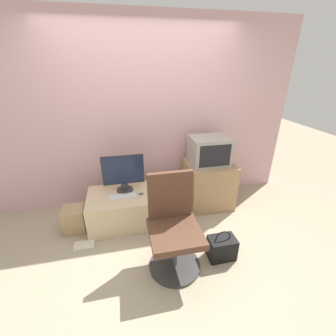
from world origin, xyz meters
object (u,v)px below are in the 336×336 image
object	(u,v)px
crt_tv	(209,151)
book	(84,245)
main_monitor	(123,173)
office_chair	(174,229)
keyboard	(123,196)
handbag	(222,248)
mouse	(141,194)
cardboard_box_lower	(75,219)

from	to	relation	value
crt_tv	book	distance (m)	2.03
main_monitor	office_chair	xyz separation A→B (m)	(0.45, -0.91, -0.25)
keyboard	office_chair	bearing A→B (deg)	-57.28
handbag	mouse	bearing A→B (deg)	134.35
keyboard	crt_tv	world-z (taller)	crt_tv
handbag	office_chair	bearing A→B (deg)	174.24
cardboard_box_lower	handbag	world-z (taller)	handbag
mouse	handbag	bearing A→B (deg)	-45.65
cardboard_box_lower	handbag	bearing A→B (deg)	-26.57
cardboard_box_lower	handbag	size ratio (longest dim) A/B	0.91
cardboard_box_lower	office_chair	bearing A→B (deg)	-34.69
handbag	book	distance (m)	1.62
keyboard	cardboard_box_lower	xyz separation A→B (m)	(-0.64, 0.02, -0.28)
crt_tv	cardboard_box_lower	bearing A→B (deg)	-173.18
handbag	book	bearing A→B (deg)	161.86
main_monitor	book	size ratio (longest dim) A/B	2.27
crt_tv	mouse	bearing A→B (deg)	-166.45
cardboard_box_lower	book	bearing A→B (deg)	-68.34
main_monitor	office_chair	world-z (taller)	office_chair
office_chair	cardboard_box_lower	distance (m)	1.39
crt_tv	book	world-z (taller)	crt_tv
keyboard	crt_tv	bearing A→B (deg)	11.16
crt_tv	main_monitor	bearing A→B (deg)	-175.83
keyboard	mouse	distance (m)	0.23
mouse	handbag	xyz separation A→B (m)	(0.80, -0.81, -0.32)
keyboard	handbag	world-z (taller)	keyboard
mouse	office_chair	distance (m)	0.80
book	mouse	bearing A→B (deg)	22.86
main_monitor	mouse	distance (m)	0.35
main_monitor	keyboard	size ratio (longest dim) A/B	1.61
mouse	cardboard_box_lower	world-z (taller)	mouse
main_monitor	crt_tv	xyz separation A→B (m)	(1.21, 0.09, 0.18)
cardboard_box_lower	handbag	xyz separation A→B (m)	(1.66, -0.83, -0.03)
crt_tv	handbag	world-z (taller)	crt_tv
main_monitor	crt_tv	world-z (taller)	crt_tv
office_chair	book	world-z (taller)	office_chair
mouse	main_monitor	bearing A→B (deg)	142.23
main_monitor	cardboard_box_lower	distance (m)	0.86
cardboard_box_lower	book	size ratio (longest dim) A/B	1.39
mouse	office_chair	xyz separation A→B (m)	(0.25, -0.76, -0.00)
main_monitor	cardboard_box_lower	xyz separation A→B (m)	(-0.67, -0.14, -0.53)
crt_tv	book	bearing A→B (deg)	-162.40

